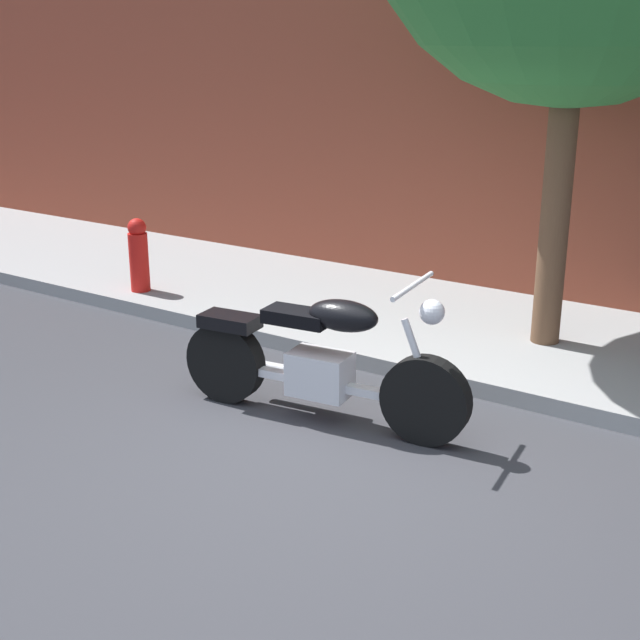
% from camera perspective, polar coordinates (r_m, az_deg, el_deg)
% --- Properties ---
extents(ground_plane, '(60.00, 60.00, 0.00)m').
position_cam_1_polar(ground_plane, '(5.77, 1.31, -9.29)').
color(ground_plane, '#38383D').
extents(sidewalk, '(25.98, 2.48, 0.14)m').
position_cam_1_polar(sidewalk, '(7.97, 11.86, -1.16)').
color(sidewalk, '#969696').
rests_on(sidewalk, ground).
extents(motorcycle, '(2.24, 0.70, 1.13)m').
position_cam_1_polar(motorcycle, '(6.17, 0.00, -2.81)').
color(motorcycle, black).
rests_on(motorcycle, ground).
extents(fire_hydrant, '(0.20, 0.20, 0.91)m').
position_cam_1_polar(fire_hydrant, '(9.12, -11.88, 3.83)').
color(fire_hydrant, red).
rests_on(fire_hydrant, ground).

